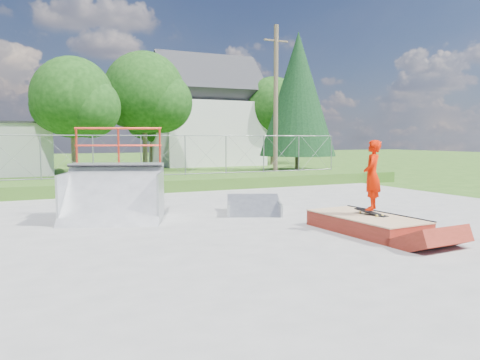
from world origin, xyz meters
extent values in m
plane|color=#2F5719|center=(0.00, 0.00, 0.00)|extent=(120.00, 120.00, 0.00)
cube|color=gray|center=(0.00, 0.00, 0.02)|extent=(20.00, 16.00, 0.04)
cube|color=#2F5719|center=(0.00, 9.50, 0.25)|extent=(24.00, 3.00, 0.50)
cube|color=maroon|center=(2.37, -1.27, 0.19)|extent=(1.45, 2.80, 0.38)
cube|color=tan|center=(2.37, -1.27, 0.40)|extent=(1.47, 2.82, 0.03)
cube|color=black|center=(2.54, -1.25, 0.45)|extent=(0.42, 0.82, 0.13)
imported|color=red|center=(2.54, -1.25, 1.25)|extent=(0.69, 0.68, 1.60)
cube|color=beige|center=(9.00, 26.00, 2.50)|extent=(8.00, 6.00, 5.00)
cube|color=#2D2D31|center=(9.00, 26.00, 5.90)|extent=(8.40, 6.08, 6.08)
cylinder|color=brown|center=(7.50, 12.00, 4.00)|extent=(0.24, 0.24, 8.00)
cylinder|color=brown|center=(-2.00, 18.00, 1.22)|extent=(0.30, 0.30, 2.45)
sphere|color=#12350E|center=(-2.00, 18.00, 4.41)|extent=(4.48, 4.48, 4.48)
sphere|color=#12350E|center=(-1.16, 17.44, 3.85)|extent=(3.36, 3.36, 3.36)
cylinder|color=brown|center=(2.50, 20.00, 1.40)|extent=(0.30, 0.30, 2.80)
sphere|color=#12350E|center=(2.50, 20.00, 5.04)|extent=(5.12, 5.12, 5.12)
sphere|color=#12350E|center=(3.46, 19.36, 4.40)|extent=(3.84, 3.84, 3.84)
cylinder|color=brown|center=(14.00, 24.00, 1.31)|extent=(0.30, 0.30, 2.62)
sphere|color=#12350E|center=(14.00, 24.00, 4.72)|extent=(4.80, 4.80, 4.80)
sphere|color=#12350E|center=(14.90, 23.40, 4.12)|extent=(3.60, 3.60, 3.60)
cylinder|color=brown|center=(5.00, 28.00, 1.05)|extent=(0.30, 0.30, 2.10)
sphere|color=#12350E|center=(5.00, 28.00, 3.78)|extent=(3.84, 3.84, 3.84)
sphere|color=#12350E|center=(5.72, 27.52, 3.30)|extent=(2.88, 2.88, 2.88)
cylinder|color=brown|center=(12.00, 17.00, 0.60)|extent=(0.28, 0.28, 1.20)
cone|color=black|center=(12.00, 17.00, 5.05)|extent=(5.04, 5.04, 8.10)
camera|label=1|loc=(-4.72, -9.58, 2.17)|focal=35.00mm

